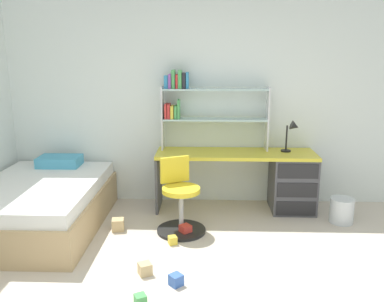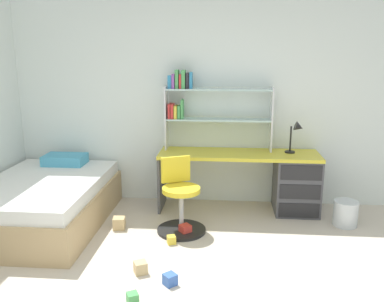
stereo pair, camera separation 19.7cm
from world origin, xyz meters
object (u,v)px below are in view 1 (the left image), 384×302
bed_platform (41,205)px  toy_block_red_4 (185,230)px  swivel_chair (180,203)px  bookshelf_hutch (200,103)px  toy_block_blue_2 (176,280)px  toy_block_natural_5 (118,225)px  desk (277,178)px  toy_block_green_1 (140,300)px  waste_bin (342,210)px  toy_block_yellow_3 (173,240)px  toy_block_natural_0 (145,269)px  desk_lamp (293,131)px

bed_platform → toy_block_red_4: bearing=-4.5°
swivel_chair → bed_platform: swivel_chair is taller
swivel_chair → bookshelf_hutch: bearing=76.8°
bed_platform → toy_block_blue_2: bearing=-35.0°
swivel_chair → toy_block_natural_5: bearing=-178.7°
desk → bookshelf_hutch: bookshelf_hutch is taller
bed_platform → toy_block_green_1: bed_platform is taller
bookshelf_hutch → toy_block_natural_5: size_ratio=10.16×
waste_bin → toy_block_blue_2: bearing=-142.7°
toy_block_yellow_3 → toy_block_blue_2: bearing=-83.1°
toy_block_natural_0 → toy_block_green_1: bearing=-86.1°
toy_block_yellow_3 → toy_block_natural_5: toy_block_natural_5 is taller
desk → bed_platform: 2.72m
toy_block_yellow_3 → toy_block_red_4: (0.12, 0.22, 0.01)m
toy_block_natural_0 → bed_platform: bearing=143.9°
toy_block_green_1 → toy_block_natural_5: 1.39m
desk → toy_block_natural_0: size_ratio=18.07×
bed_platform → toy_block_blue_2: 1.90m
swivel_chair → toy_block_red_4: bearing=-57.7°
desk → toy_block_yellow_3: desk is taller
toy_block_blue_2 → toy_block_green_1: bearing=-132.6°
desk → desk_lamp: 0.59m
toy_block_blue_2 → toy_block_natural_5: (-0.70, 1.04, 0.02)m
toy_block_natural_5 → toy_block_green_1: bearing=-70.9°
bookshelf_hutch → swivel_chair: size_ratio=1.64×
waste_bin → bookshelf_hutch: bearing=162.0°
bookshelf_hutch → toy_block_blue_2: (-0.16, -1.87, -1.23)m
waste_bin → toy_block_blue_2: 2.22m
bed_platform → toy_block_yellow_3: size_ratio=22.44×
toy_block_blue_2 → desk: bearing=57.6°
desk_lamp → toy_block_blue_2: desk_lamp is taller
desk → swivel_chair: swivel_chair is taller
toy_block_green_1 → toy_block_yellow_3: 1.02m
desk_lamp → toy_block_yellow_3: size_ratio=4.72×
swivel_chair → bed_platform: bearing=179.0°
toy_block_green_1 → toy_block_natural_5: (-0.45, 1.31, 0.02)m
bookshelf_hutch → desk_lamp: bookshelf_hutch is taller
toy_block_blue_2 → toy_block_yellow_3: size_ratio=1.18×
desk_lamp → toy_block_green_1: bearing=-126.8°
toy_block_red_4 → toy_block_natural_5: size_ratio=0.83×
bookshelf_hutch → waste_bin: (1.61, -0.52, -1.13)m
desk → waste_bin: 0.81m
toy_block_yellow_3 → bookshelf_hutch: bearing=77.7°
bookshelf_hutch → swivel_chair: 1.27m
bookshelf_hutch → toy_block_red_4: bearing=-98.1°
swivel_chair → toy_block_blue_2: size_ratio=8.19×
waste_bin → toy_block_green_1: waste_bin is taller
desk → toy_block_natural_5: (-1.79, -0.67, -0.34)m
toy_block_green_1 → toy_block_red_4: bearing=77.3°
desk_lamp → waste_bin: size_ratio=1.36×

